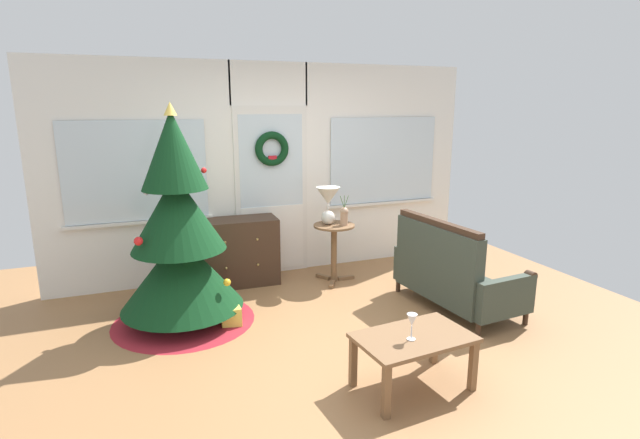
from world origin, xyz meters
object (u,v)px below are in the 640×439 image
christmas_tree (179,244)px  side_table (334,241)px  dresser_cabinet (239,252)px  gift_box (230,317)px  coffee_table (414,344)px  wine_glass (412,321)px  settee_sofa (450,274)px  table_lamp (328,200)px  flower_vase (344,215)px

christmas_tree → side_table: 1.88m
dresser_cabinet → gift_box: 1.19m
coffee_table → wine_glass: 0.22m
settee_sofa → wine_glass: size_ratio=7.28×
christmas_tree → gift_box: christmas_tree is taller
side_table → coffee_table: bearing=-98.3°
christmas_tree → dresser_cabinet: size_ratio=2.28×
coffee_table → gift_box: (-1.05, 1.53, -0.26)m
christmas_tree → wine_glass: size_ratio=10.69×
dresser_cabinet → wine_glass: (0.68, -2.68, 0.17)m
table_lamp → coffee_table: (-0.28, -2.34, -0.63)m
settee_sofa → dresser_cabinet: bearing=140.9°
dresser_cabinet → flower_vase: size_ratio=2.61×
wine_glass → christmas_tree: bearing=127.2°
dresser_cabinet → wine_glass: 2.77m
christmas_tree → flower_vase: (1.89, 0.43, 0.03)m
table_lamp → coffee_table: 2.44m
table_lamp → side_table: bearing=-33.7°
side_table → wine_glass: side_table is taller
wine_glass → flower_vase: bearing=77.9°
side_table → coffee_table: 2.33m
christmas_tree → dresser_cabinet: christmas_tree is taller
flower_vase → wine_glass: (-0.49, -2.28, -0.25)m
side_table → flower_vase: bearing=-31.0°
side_table → flower_vase: flower_vase is taller
christmas_tree → wine_glass: (1.40, -1.85, -0.22)m
coffee_table → gift_box: size_ratio=4.67×
dresser_cabinet → settee_sofa: 2.40m
christmas_tree → coffee_table: (1.45, -1.81, -0.43)m
side_table → wine_glass: 2.37m
side_table → coffee_table: size_ratio=0.79×
christmas_tree → settee_sofa: (2.59, -0.69, -0.41)m
coffee_table → wine_glass: wine_glass is taller
dresser_cabinet → coffee_table: bearing=-74.6°
settee_sofa → side_table: (-0.80, 1.17, 0.12)m
christmas_tree → side_table: (1.79, 0.49, -0.29)m
table_lamp → flower_vase: bearing=-32.0°
gift_box → settee_sofa: bearing=-10.6°
wine_glass → gift_box: bearing=122.5°
gift_box → christmas_tree: bearing=145.4°
christmas_tree → gift_box: 0.84m
table_lamp → coffee_table: size_ratio=0.50×
settee_sofa → table_lamp: bearing=125.2°
wine_glass → gift_box: size_ratio=1.03×
flower_vase → coffee_table: (-0.44, -2.24, -0.46)m
table_lamp → gift_box: bearing=-148.8°
side_table → flower_vase: 0.34m
flower_vase → wine_glass: size_ratio=1.79×
settee_sofa → side_table: settee_sofa is taller
dresser_cabinet → table_lamp: table_lamp is taller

